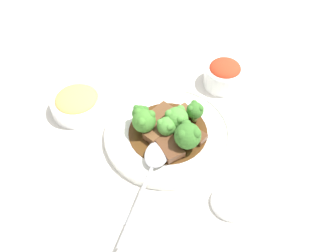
{
  "coord_description": "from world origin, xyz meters",
  "views": [
    {
      "loc": [
        0.45,
        -0.24,
        0.64
      ],
      "look_at": [
        0.0,
        0.0,
        0.03
      ],
      "focal_mm": 42.0,
      "sensor_mm": 36.0,
      "label": 1
    }
  ],
  "objects_px": {
    "side_bowl_kimchi": "(224,74)",
    "sauce_dish": "(232,202)",
    "main_plate": "(168,133)",
    "beef_strip_1": "(168,146)",
    "beef_strip_2": "(159,113)",
    "broccoli_floret_3": "(167,126)",
    "broccoli_floret_1": "(188,135)",
    "beef_strip_4": "(182,114)",
    "broccoli_floret_4": "(195,110)",
    "serving_spoon": "(155,160)",
    "side_bowl_appetizer": "(77,103)",
    "broccoli_floret_5": "(141,114)",
    "broccoli_floret_2": "(144,120)",
    "beef_strip_3": "(191,132)",
    "broccoli_floret_0": "(177,118)",
    "beef_strip_0": "(155,133)"
  },
  "relations": [
    {
      "from": "beef_strip_2",
      "to": "sauce_dish",
      "type": "bearing_deg",
      "value": 5.1
    },
    {
      "from": "beef_strip_4",
      "to": "broccoli_floret_5",
      "type": "relative_size",
      "value": 1.18
    },
    {
      "from": "beef_strip_4",
      "to": "broccoli_floret_4",
      "type": "relative_size",
      "value": 1.11
    },
    {
      "from": "side_bowl_kimchi",
      "to": "sauce_dish",
      "type": "distance_m",
      "value": 0.32
    },
    {
      "from": "broccoli_floret_2",
      "to": "broccoli_floret_5",
      "type": "distance_m",
      "value": 0.02
    },
    {
      "from": "serving_spoon",
      "to": "broccoli_floret_4",
      "type": "bearing_deg",
      "value": 115.04
    },
    {
      "from": "beef_strip_4",
      "to": "broccoli_floret_3",
      "type": "height_order",
      "value": "broccoli_floret_3"
    },
    {
      "from": "main_plate",
      "to": "broccoli_floret_3",
      "type": "xyz_separation_m",
      "value": [
        0.01,
        -0.01,
        0.03
      ]
    },
    {
      "from": "main_plate",
      "to": "beef_strip_1",
      "type": "height_order",
      "value": "beef_strip_1"
    },
    {
      "from": "broccoli_floret_1",
      "to": "main_plate",
      "type": "bearing_deg",
      "value": -165.59
    },
    {
      "from": "side_bowl_kimchi",
      "to": "side_bowl_appetizer",
      "type": "height_order",
      "value": "side_bowl_kimchi"
    },
    {
      "from": "broccoli_floret_0",
      "to": "serving_spoon",
      "type": "bearing_deg",
      "value": -54.31
    },
    {
      "from": "beef_strip_1",
      "to": "broccoli_floret_1",
      "type": "height_order",
      "value": "broccoli_floret_1"
    },
    {
      "from": "broccoli_floret_1",
      "to": "broccoli_floret_5",
      "type": "relative_size",
      "value": 1.35
    },
    {
      "from": "broccoli_floret_5",
      "to": "broccoli_floret_0",
      "type": "bearing_deg",
      "value": 51.47
    },
    {
      "from": "beef_strip_1",
      "to": "broccoli_floret_5",
      "type": "relative_size",
      "value": 1.57
    },
    {
      "from": "broccoli_floret_4",
      "to": "side_bowl_kimchi",
      "type": "height_order",
      "value": "broccoli_floret_4"
    },
    {
      "from": "broccoli_floret_3",
      "to": "broccoli_floret_4",
      "type": "relative_size",
      "value": 0.93
    },
    {
      "from": "broccoli_floret_2",
      "to": "beef_strip_0",
      "type": "bearing_deg",
      "value": 29.89
    },
    {
      "from": "beef_strip_4",
      "to": "side_bowl_appetizer",
      "type": "xyz_separation_m",
      "value": [
        -0.14,
        -0.18,
        -0.0
      ]
    },
    {
      "from": "beef_strip_4",
      "to": "serving_spoon",
      "type": "bearing_deg",
      "value": -52.44
    },
    {
      "from": "beef_strip_3",
      "to": "broccoli_floret_1",
      "type": "relative_size",
      "value": 1.21
    },
    {
      "from": "broccoli_floret_0",
      "to": "broccoli_floret_3",
      "type": "distance_m",
      "value": 0.03
    },
    {
      "from": "beef_strip_4",
      "to": "serving_spoon",
      "type": "height_order",
      "value": "serving_spoon"
    },
    {
      "from": "serving_spoon",
      "to": "side_bowl_appetizer",
      "type": "distance_m",
      "value": 0.23
    },
    {
      "from": "beef_strip_3",
      "to": "broccoli_floret_5",
      "type": "distance_m",
      "value": 0.11
    },
    {
      "from": "beef_strip_1",
      "to": "broccoli_floret_2",
      "type": "bearing_deg",
      "value": -161.1
    },
    {
      "from": "side_bowl_kimchi",
      "to": "beef_strip_3",
      "type": "bearing_deg",
      "value": -54.69
    },
    {
      "from": "broccoli_floret_3",
      "to": "broccoli_floret_5",
      "type": "distance_m",
      "value": 0.06
    },
    {
      "from": "broccoli_floret_0",
      "to": "serving_spoon",
      "type": "xyz_separation_m",
      "value": [
        0.06,
        -0.08,
        -0.02
      ]
    },
    {
      "from": "beef_strip_2",
      "to": "serving_spoon",
      "type": "height_order",
      "value": "serving_spoon"
    },
    {
      "from": "side_bowl_kimchi",
      "to": "sauce_dish",
      "type": "height_order",
      "value": "side_bowl_kimchi"
    },
    {
      "from": "broccoli_floret_3",
      "to": "side_bowl_kimchi",
      "type": "bearing_deg",
      "value": 113.52
    },
    {
      "from": "broccoli_floret_1",
      "to": "sauce_dish",
      "type": "bearing_deg",
      "value": 5.32
    },
    {
      "from": "broccoli_floret_0",
      "to": "side_bowl_appetizer",
      "type": "xyz_separation_m",
      "value": [
        -0.16,
        -0.16,
        -0.02
      ]
    },
    {
      "from": "main_plate",
      "to": "broccoli_floret_2",
      "type": "height_order",
      "value": "broccoli_floret_2"
    },
    {
      "from": "main_plate",
      "to": "side_bowl_kimchi",
      "type": "relative_size",
      "value": 2.87
    },
    {
      "from": "main_plate",
      "to": "beef_strip_2",
      "type": "height_order",
      "value": "beef_strip_2"
    },
    {
      "from": "beef_strip_1",
      "to": "side_bowl_kimchi",
      "type": "xyz_separation_m",
      "value": [
        -0.12,
        0.21,
        0.01
      ]
    },
    {
      "from": "broccoli_floret_3",
      "to": "beef_strip_0",
      "type": "bearing_deg",
      "value": -107.83
    },
    {
      "from": "beef_strip_2",
      "to": "broccoli_floret_5",
      "type": "bearing_deg",
      "value": -88.3
    },
    {
      "from": "beef_strip_0",
      "to": "serving_spoon",
      "type": "bearing_deg",
      "value": -28.49
    },
    {
      "from": "beef_strip_2",
      "to": "beef_strip_3",
      "type": "distance_m",
      "value": 0.08
    },
    {
      "from": "broccoli_floret_5",
      "to": "side_bowl_kimchi",
      "type": "bearing_deg",
      "value": 98.04
    },
    {
      "from": "broccoli_floret_3",
      "to": "broccoli_floret_4",
      "type": "distance_m",
      "value": 0.07
    },
    {
      "from": "main_plate",
      "to": "serving_spoon",
      "type": "xyz_separation_m",
      "value": [
        0.06,
        -0.06,
        0.02
      ]
    },
    {
      "from": "beef_strip_3",
      "to": "broccoli_floret_3",
      "type": "height_order",
      "value": "broccoli_floret_3"
    },
    {
      "from": "broccoli_floret_0",
      "to": "beef_strip_3",
      "type": "bearing_deg",
      "value": 30.74
    },
    {
      "from": "beef_strip_0",
      "to": "broccoli_floret_5",
      "type": "height_order",
      "value": "broccoli_floret_5"
    },
    {
      "from": "side_bowl_kimchi",
      "to": "beef_strip_2",
      "type": "bearing_deg",
      "value": -80.47
    }
  ]
}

